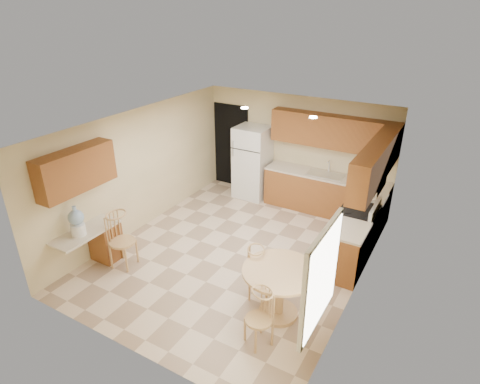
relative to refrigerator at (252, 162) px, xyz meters
The scene contains 30 objects.
floor 2.72m from the refrigerator, 68.40° to the right, with size 5.50×5.50×0.00m, color beige.
ceiling 3.05m from the refrigerator, 68.40° to the right, with size 4.50×5.50×0.02m, color white.
wall_back 1.08m from the refrigerator, 20.23° to the left, with size 4.50×0.02×2.50m, color beige.
wall_front 5.25m from the refrigerator, 79.55° to the right, with size 4.50×0.02×2.50m, color beige.
wall_left 2.76m from the refrigerator, 118.44° to the right, with size 0.02×5.50×2.50m, color beige.
wall_right 4.02m from the refrigerator, 36.87° to the right, with size 0.02×5.50×2.50m, color beige.
doorway 0.89m from the refrigerator, 157.27° to the left, with size 0.90×0.02×2.10m, color black.
base_cab_back 1.88m from the refrigerator, ahead, with size 2.75×0.60×0.87m, color #955625.
counter_back 1.83m from the refrigerator, ahead, with size 2.75×0.63×0.04m, color beige.
base_cab_right_a 2.98m from the refrigerator, 10.64° to the right, with size 0.60×0.59×0.87m, color #955625.
counter_right_a 2.95m from the refrigerator, 10.64° to the right, with size 0.63×0.59×0.04m, color beige.
base_cab_right_b 3.55m from the refrigerator, 34.59° to the right, with size 0.60×0.80×0.87m, color #955625.
counter_right_b 3.52m from the refrigerator, 34.59° to the right, with size 0.63×0.80×0.04m, color beige.
upper_cab_back 2.08m from the refrigerator, ahead, with size 2.75×0.33×0.70m, color #955625.
upper_cab_right 3.40m from the refrigerator, 21.41° to the right, with size 0.33×2.42×0.70m, color #955625.
upper_cab_left 4.27m from the refrigerator, 105.84° to the right, with size 0.33×1.40×0.70m, color #955625.
sink 1.80m from the refrigerator, ahead, with size 0.78×0.44×0.01m, color silver.
range_hood 3.24m from the refrigerator, 22.46° to the right, with size 0.50×0.76×0.14m, color silver.
desk_pedestal 3.90m from the refrigerator, 105.76° to the right, with size 0.48×0.42×0.72m, color #955625.
desk_top 4.23m from the refrigerator, 104.36° to the right, with size 0.50×1.20×0.04m, color beige.
window 5.34m from the refrigerator, 53.21° to the right, with size 0.06×1.12×1.30m.
can_light_a 2.06m from the refrigerator, 69.44° to the right, with size 0.14×0.14×0.02m, color white.
can_light_b 2.73m from the refrigerator, 32.96° to the right, with size 0.14×0.14×0.02m, color white.
refrigerator is the anchor object (origin of this frame).
stove 3.15m from the refrigerator, 22.99° to the right, with size 0.65×0.76×1.09m.
dining_table 4.23m from the refrigerator, 56.16° to the right, with size 1.11×1.11×0.82m.
chair_table_a 3.84m from the refrigerator, 60.73° to the right, with size 0.39×0.50×0.88m.
chair_table_b 4.86m from the refrigerator, 60.99° to the right, with size 0.38×0.44×0.87m.
chair_desk 3.89m from the refrigerator, 98.90° to the right, with size 0.46×0.59×1.03m.
water_crock 4.36m from the refrigerator, 103.93° to the right, with size 0.26×0.26×0.54m.
Camera 1 is at (3.27, -5.51, 4.33)m, focal length 30.00 mm.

